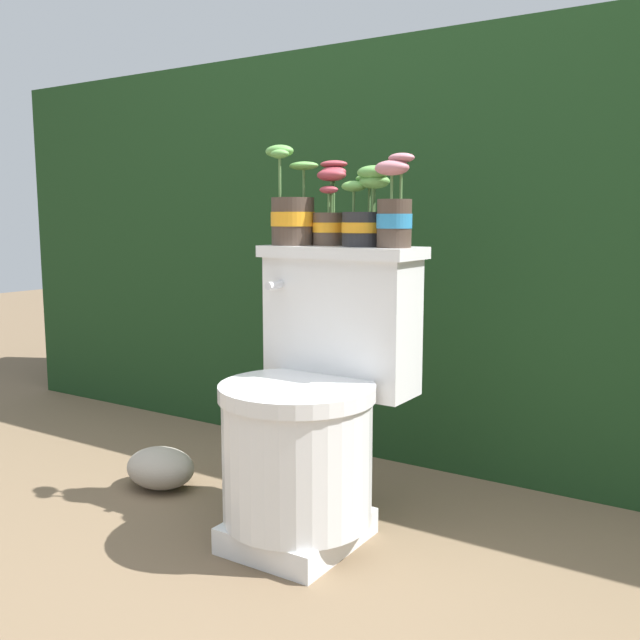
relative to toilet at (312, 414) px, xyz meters
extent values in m
plane|color=brown|center=(0.06, -0.10, -0.31)|extent=(12.00, 12.00, 0.00)
cube|color=#193819|center=(0.06, 1.00, 0.36)|extent=(3.85, 0.81, 1.35)
cube|color=silver|center=(0.00, -0.06, -0.28)|extent=(0.28, 0.32, 0.06)
cylinder|color=silver|center=(0.00, -0.06, -0.10)|extent=(0.36, 0.36, 0.30)
cylinder|color=silver|center=(0.00, -0.06, 0.07)|extent=(0.38, 0.38, 0.04)
cube|color=silver|center=(0.00, 0.14, 0.21)|extent=(0.40, 0.15, 0.35)
cube|color=silver|center=(0.00, 0.14, 0.40)|extent=(0.42, 0.17, 0.03)
cylinder|color=silver|center=(-0.14, 0.04, 0.31)|extent=(0.02, 0.05, 0.02)
cylinder|color=#47382D|center=(-0.14, 0.13, 0.47)|extent=(0.11, 0.11, 0.12)
cylinder|color=orange|center=(-0.14, 0.13, 0.48)|extent=(0.12, 0.12, 0.04)
cylinder|color=#332319|center=(-0.14, 0.13, 0.53)|extent=(0.10, 0.10, 0.01)
cylinder|color=#4C753D|center=(-0.16, 0.10, 0.59)|extent=(0.01, 0.01, 0.10)
ellipsoid|color=#569342|center=(-0.16, 0.10, 0.65)|extent=(0.05, 0.04, 0.02)
cylinder|color=#4C753D|center=(-0.18, 0.12, 0.59)|extent=(0.01, 0.01, 0.11)
ellipsoid|color=#569342|center=(-0.18, 0.12, 0.66)|extent=(0.08, 0.06, 0.03)
cylinder|color=#4C753D|center=(-0.12, 0.15, 0.57)|extent=(0.01, 0.01, 0.08)
ellipsoid|color=#569342|center=(-0.12, 0.15, 0.62)|extent=(0.08, 0.06, 0.02)
cylinder|color=#47382D|center=(-0.05, 0.16, 0.45)|extent=(0.08, 0.08, 0.09)
cylinder|color=orange|center=(-0.05, 0.16, 0.46)|extent=(0.08, 0.08, 0.03)
cylinder|color=#332319|center=(-0.05, 0.16, 0.49)|extent=(0.07, 0.07, 0.01)
cylinder|color=#4C753D|center=(-0.05, 0.18, 0.56)|extent=(0.01, 0.01, 0.12)
ellipsoid|color=#93333D|center=(-0.05, 0.18, 0.62)|extent=(0.08, 0.05, 0.02)
cylinder|color=#4C753D|center=(-0.04, 0.16, 0.54)|extent=(0.01, 0.01, 0.09)
ellipsoid|color=#93333D|center=(-0.04, 0.16, 0.59)|extent=(0.08, 0.06, 0.03)
cylinder|color=#4C753D|center=(-0.05, 0.17, 0.54)|extent=(0.01, 0.01, 0.10)
ellipsoid|color=#93333D|center=(-0.05, 0.17, 0.60)|extent=(0.07, 0.05, 0.03)
cylinder|color=#4C753D|center=(-0.04, 0.14, 0.52)|extent=(0.01, 0.01, 0.05)
ellipsoid|color=#93333D|center=(-0.04, 0.14, 0.55)|extent=(0.05, 0.04, 0.02)
cylinder|color=#262628|center=(0.05, 0.15, 0.45)|extent=(0.10, 0.10, 0.09)
cylinder|color=orange|center=(0.05, 0.15, 0.46)|extent=(0.11, 0.11, 0.03)
cylinder|color=#332319|center=(0.05, 0.15, 0.49)|extent=(0.09, 0.09, 0.01)
cylinder|color=#4C753D|center=(0.08, 0.16, 0.53)|extent=(0.01, 0.01, 0.06)
ellipsoid|color=#569342|center=(0.08, 0.16, 0.57)|extent=(0.08, 0.06, 0.04)
cylinder|color=#4C753D|center=(0.08, 0.15, 0.54)|extent=(0.01, 0.01, 0.09)
ellipsoid|color=#569342|center=(0.08, 0.15, 0.59)|extent=(0.08, 0.06, 0.03)
cylinder|color=#4C753D|center=(0.03, 0.15, 0.53)|extent=(0.01, 0.01, 0.06)
ellipsoid|color=#569342|center=(0.03, 0.15, 0.56)|extent=(0.07, 0.05, 0.03)
cylinder|color=#4C753D|center=(0.06, 0.18, 0.54)|extent=(0.01, 0.01, 0.08)
ellipsoid|color=#569342|center=(0.06, 0.18, 0.58)|extent=(0.08, 0.05, 0.02)
cylinder|color=#47382D|center=(0.16, 0.13, 0.47)|extent=(0.08, 0.08, 0.12)
cylinder|color=#2D84BC|center=(0.16, 0.13, 0.47)|extent=(0.09, 0.09, 0.03)
cylinder|color=#332319|center=(0.16, 0.13, 0.52)|extent=(0.08, 0.08, 0.01)
cylinder|color=#4C753D|center=(0.17, 0.13, 0.57)|extent=(0.01, 0.01, 0.09)
ellipsoid|color=#B26B75|center=(0.17, 0.13, 0.62)|extent=(0.07, 0.05, 0.02)
cylinder|color=#4C753D|center=(0.15, 0.12, 0.56)|extent=(0.01, 0.01, 0.06)
ellipsoid|color=#B26B75|center=(0.15, 0.12, 0.60)|extent=(0.09, 0.06, 0.04)
ellipsoid|color=#9E9384|center=(-0.55, 0.02, -0.25)|extent=(0.22, 0.17, 0.12)
camera|label=1|loc=(0.95, -1.43, 0.48)|focal=40.00mm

